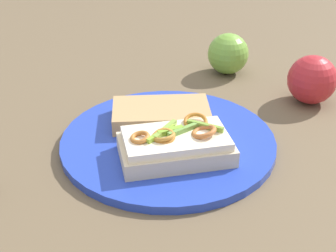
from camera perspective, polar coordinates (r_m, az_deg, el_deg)
The scene contains 6 objects.
ground_plane at distance 0.71m, azimuth -0.00°, elevation -2.27°, with size 2.00×2.00×0.00m, color brown.
plate at distance 0.70m, azimuth -0.00°, elevation -1.84°, with size 0.31×0.31×0.01m, color #2540B5.
sandwich at distance 0.65m, azimuth 0.94°, elevation -2.27°, with size 0.16×0.11×0.05m.
bread_slice_side at distance 0.74m, azimuth -0.82°, elevation 1.40°, with size 0.15×0.08×0.03m, color tan.
apple_1 at distance 0.85m, azimuth 16.63°, elevation 5.27°, with size 0.08×0.08×0.08m, color #B12329.
apple_2 at distance 0.93m, azimuth 7.10°, elevation 8.46°, with size 0.08×0.08×0.08m, color #6FA238.
Camera 1 is at (-0.04, -0.60, 0.38)m, focal length 51.67 mm.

